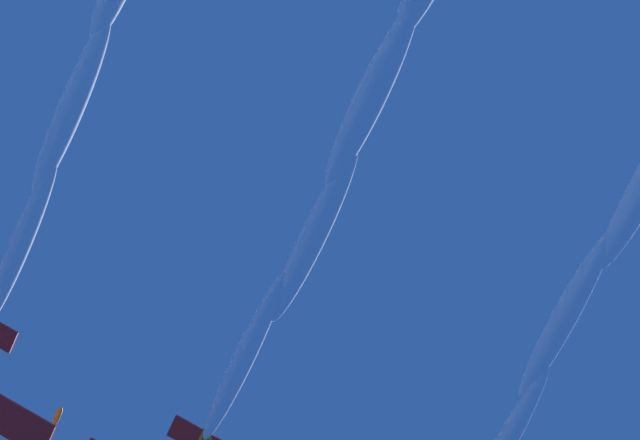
{
  "coord_description": "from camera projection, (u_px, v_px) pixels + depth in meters",
  "views": [
    {
      "loc": [
        33.86,
        -9.3,
        1.82
      ],
      "look_at": [
        18.1,
        -2.36,
        60.71
      ],
      "focal_mm": 80.14,
      "sensor_mm": 36.0,
      "label": 1
    }
  ],
  "objects": []
}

